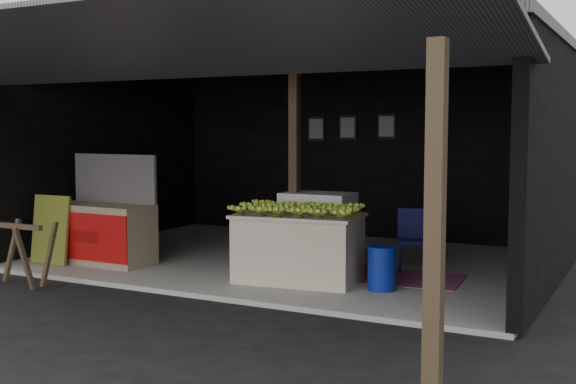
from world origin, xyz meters
The scene contains 13 objects.
ground centered at (0.00, 0.00, 0.00)m, with size 80.00×80.00×0.00m, color black.
concrete_slab centered at (0.00, 2.50, 0.03)m, with size 7.00×5.00×0.06m, color gray.
shophouse centered at (0.00, 2.82, 2.10)m, with size 7.40×7.29×3.02m.
banana_table centered at (0.75, 1.12, 0.47)m, with size 1.59×1.09×0.82m.
banana_pile centered at (0.75, 1.12, 0.96)m, with size 1.38×0.83×0.16m, color #C9D12C, non-canonical shape.
white_crate centered at (0.62, 1.95, 0.56)m, with size 0.93×0.65×1.01m.
neighbor_stall centered at (-2.19, 0.96, 0.51)m, with size 1.46×0.68×1.49m.
green_signboard centered at (-2.77, 0.57, 0.53)m, with size 0.63×0.04×0.94m, color black.
sawhorse centered at (-2.22, -0.49, 0.49)m, with size 0.79×0.68×0.77m.
water_barrel centered at (1.82, 1.14, 0.30)m, with size 0.32×0.32×0.48m, color navy.
plastic_chair centered at (1.76, 2.41, 0.53)m, with size 0.48×0.48×0.81m.
magenta_rug centered at (1.79, 1.87, 0.07)m, with size 1.50×1.00×0.01m, color #771A55.
picture_frames centered at (-0.17, 4.89, 1.93)m, with size 1.62×0.04×0.46m.
Camera 1 is at (4.64, -6.59, 1.91)m, focal length 45.00 mm.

